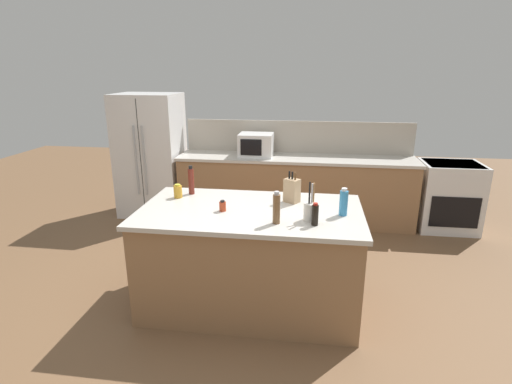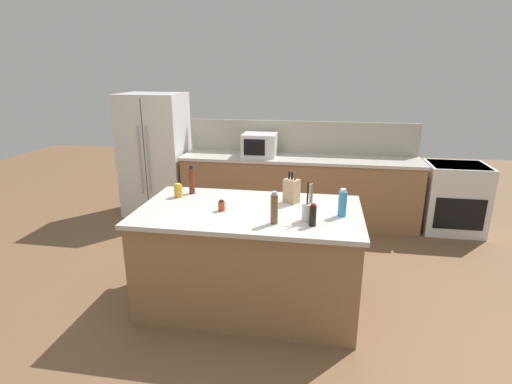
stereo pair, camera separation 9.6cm
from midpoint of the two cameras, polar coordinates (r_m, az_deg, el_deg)
name	(u,v)px [view 1 (the left image)]	position (r m, az deg, el deg)	size (l,w,h in m)	color
ground_plane	(251,302)	(3.94, -1.47, -15.45)	(14.00, 14.00, 0.00)	brown
back_counter_run	(295,189)	(5.71, 5.11, 0.40)	(3.31, 0.66, 0.94)	#936B47
wall_backsplash	(297,137)	(5.86, 5.47, 7.85)	(3.27, 0.03, 0.46)	#B2A899
kitchen_island	(251,257)	(3.70, -1.53, -9.30)	(1.96, 1.10, 0.94)	#936B47
refrigerator	(151,155)	(6.14, -15.23, 5.09)	(0.90, 0.75, 1.78)	white
range_oven	(448,196)	(5.99, 25.35, -0.50)	(0.76, 0.65, 0.92)	white
microwave	(256,145)	(5.62, -0.49, 6.75)	(0.47, 0.39, 0.31)	white
knife_block	(292,190)	(3.68, 4.41, 0.24)	(0.16, 0.15, 0.29)	tan
utensil_crock	(311,211)	(3.26, 7.03, -2.69)	(0.12, 0.12, 0.32)	beige
dish_soap_bottle	(344,203)	(3.41, 11.61, -1.49)	(0.07, 0.07, 0.24)	#3384BC
pepper_grinder	(276,208)	(3.16, 2.07, -2.36)	(0.06, 0.06, 0.27)	brown
soy_sauce_bottle	(315,215)	(3.16, 7.57, -3.24)	(0.05, 0.05, 0.18)	black
honey_jar	(178,191)	(3.89, -11.79, 0.10)	(0.08, 0.08, 0.13)	gold
spice_jar_paprika	(223,206)	(3.47, -5.59, -2.02)	(0.06, 0.06, 0.10)	#B73D1E
vinegar_bottle	(191,181)	(3.96, -9.94, 1.59)	(0.06, 0.06, 0.28)	maroon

